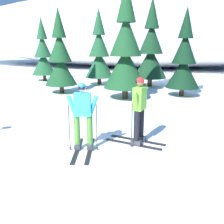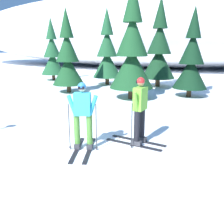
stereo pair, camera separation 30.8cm
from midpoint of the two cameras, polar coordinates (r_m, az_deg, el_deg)
ground_plane at (r=6.50m, az=-12.75°, el=-9.21°), size 120.00×120.00×0.00m
skier_cyan_jacket at (r=6.33m, az=-8.03°, el=-0.82°), size 0.85×1.66×1.74m
skier_lime_jacket at (r=6.67m, az=4.89°, el=0.61°), size 1.68×0.81×1.83m
pine_tree_far_left at (r=19.45m, az=-15.87°, el=12.46°), size 1.76×1.76×4.55m
pine_tree_left at (r=14.21m, az=-12.35°, el=11.87°), size 1.75×1.75×4.54m
pine_tree_center_left at (r=16.91m, az=-3.50°, el=13.19°), size 1.90×1.90×4.92m
pine_tree_center at (r=12.35m, az=2.39°, el=13.68°), size 2.14×2.14×5.54m
pine_tree_center_right at (r=16.35m, az=8.31°, el=13.78°), size 2.10×2.10×5.45m
pine_tree_right at (r=13.47m, az=15.41°, el=11.37°), size 1.72×1.72×4.46m
snow_ridge_background at (r=31.06m, az=5.00°, el=17.95°), size 49.80×18.76×8.32m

